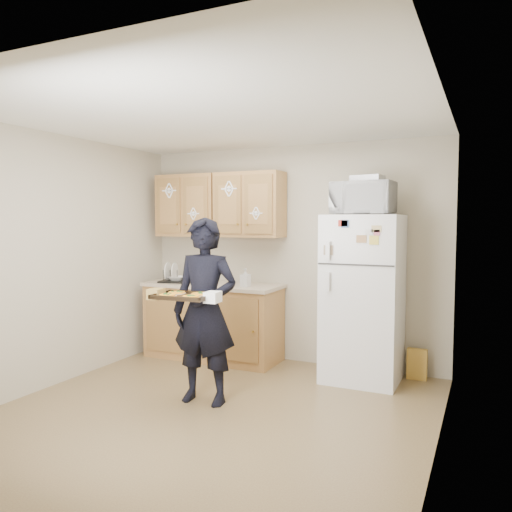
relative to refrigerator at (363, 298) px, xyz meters
The scene contains 23 objects.
floor 1.92m from the refrigerator, 123.60° to the right, with size 3.60×3.60×0.00m, color brown.
ceiling 2.38m from the refrigerator, 123.60° to the right, with size 3.60×3.60×0.00m, color white.
wall_back 1.10m from the refrigerator, 158.72° to the left, with size 3.60×0.04×2.50m, color #B4A991.
wall_front 3.39m from the refrigerator, 106.39° to the right, with size 3.60×0.04×2.50m, color #B4A991.
wall_left 3.13m from the refrigerator, 152.53° to the right, with size 0.04×3.60×2.50m, color #B4A991.
wall_right 1.71m from the refrigerator, 59.27° to the right, with size 0.04×3.60×2.50m, color #B4A991.
refrigerator is the anchor object (origin of this frame).
base_cabinet 1.85m from the refrigerator, behind, with size 1.60×0.60×0.86m, color olive.
countertop 1.80m from the refrigerator, behind, with size 1.64×0.64×0.04m, color tan.
upper_cab_left 2.41m from the refrigerator, behind, with size 0.80×0.33×0.75m, color olive.
upper_cab_right 1.70m from the refrigerator, behind, with size 0.80×0.33×0.75m, color olive.
cereal_box 0.89m from the refrigerator, 24.99° to the left, with size 0.20×0.07×0.32m, color #F0CC54.
person 1.68m from the refrigerator, 132.64° to the right, with size 0.61×0.40×1.67m, color black.
baking_tray 1.93m from the refrigerator, 127.19° to the right, with size 0.48×0.35×0.04m, color black.
pizza_front_left 2.07m from the refrigerator, 128.00° to the right, with size 0.16×0.16×0.02m, color #FFAE20.
pizza_front_right 1.92m from the refrigerator, 123.12° to the right, with size 0.16×0.16×0.02m, color #FFAE20.
pizza_back_left 1.96m from the refrigerator, 131.18° to the right, with size 0.16×0.16×0.02m, color #FFAE20.
pizza_back_right 1.80m from the refrigerator, 126.26° to the right, with size 0.16×0.16×0.02m, color #FFAE20.
microwave 1.02m from the refrigerator, 95.21° to the right, with size 0.59×0.40×0.33m, color white.
foil_pan 1.21m from the refrigerator, 33.46° to the right, with size 0.30×0.21×0.06m, color silver.
dish_rack 2.26m from the refrigerator, behind, with size 0.40×0.30×0.16m, color black.
bowl 2.26m from the refrigerator, behind, with size 0.21×0.21×0.05m, color silver.
soap_bottle 1.33m from the refrigerator, behind, with size 0.09×0.09×0.20m, color white.
Camera 1 is at (2.10, -3.62, 1.64)m, focal length 35.00 mm.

